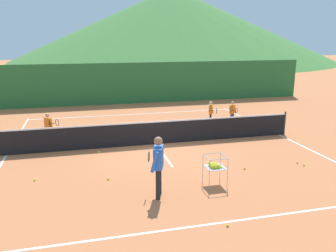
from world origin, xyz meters
TOP-DOWN VIEW (x-y plane):
  - ground_plane at (0.00, 0.00)m, footprint 120.00×120.00m
  - line_baseline_near at (0.00, -6.49)m, footprint 11.40×0.08m
  - line_baseline_far at (0.00, 5.88)m, footprint 11.40×0.08m
  - line_sideline_west at (-5.70, 0.00)m, footprint 0.08×12.37m
  - line_sideline_east at (5.70, 0.00)m, footprint 0.08×12.37m
  - line_service_center at (0.00, 0.00)m, footprint 0.08×5.41m
  - tennis_net at (0.00, 0.00)m, footprint 11.95×0.08m
  - instructor at (-0.96, -4.74)m, footprint 0.48×0.85m
  - student_0 at (-4.25, 1.48)m, footprint 0.62×0.49m
  - student_1 at (3.33, 2.38)m, footprint 0.41×0.68m
  - student_2 at (4.42, 2.25)m, footprint 0.46×0.64m
  - ball_cart at (0.83, -4.38)m, footprint 0.58×0.58m
  - tennis_ball_0 at (2.27, -3.48)m, footprint 0.07×0.07m
  - tennis_ball_2 at (-2.34, -0.56)m, footprint 0.07×0.07m
  - tennis_ball_3 at (-4.41, -2.76)m, footprint 0.07×0.07m
  - tennis_ball_4 at (0.25, -6.69)m, footprint 0.07×0.07m
  - tennis_ball_5 at (-0.23, -1.90)m, footprint 0.07×0.07m
  - tennis_ball_6 at (-2.21, -3.26)m, footprint 0.07×0.07m
  - tennis_ball_7 at (4.39, -3.69)m, footprint 0.07×0.07m
  - tennis_ball_8 at (4.29, -3.45)m, footprint 0.07×0.07m
  - tennis_ball_9 at (-0.72, -3.65)m, footprint 0.07×0.07m
  - windscreen_fence at (0.00, 9.23)m, footprint 25.08×0.08m
  - hill_0 at (14.82, 52.99)m, footprint 59.50×59.50m

SIDE VIEW (x-z plane):
  - ground_plane at x=0.00m, z-range 0.00..0.00m
  - line_baseline_near at x=0.00m, z-range 0.00..0.01m
  - line_baseline_far at x=0.00m, z-range 0.00..0.01m
  - line_sideline_west at x=-5.70m, z-range 0.00..0.01m
  - line_sideline_east at x=5.70m, z-range 0.00..0.01m
  - line_service_center at x=0.00m, z-range 0.00..0.01m
  - tennis_ball_0 at x=2.27m, z-range 0.00..0.07m
  - tennis_ball_2 at x=-2.34m, z-range 0.00..0.07m
  - tennis_ball_3 at x=-4.41m, z-range 0.00..0.07m
  - tennis_ball_4 at x=0.25m, z-range 0.00..0.07m
  - tennis_ball_5 at x=-0.23m, z-range 0.00..0.07m
  - tennis_ball_6 at x=-2.21m, z-range 0.00..0.07m
  - tennis_ball_7 at x=4.39m, z-range 0.00..0.07m
  - tennis_ball_8 at x=4.29m, z-range 0.00..0.07m
  - tennis_ball_9 at x=-0.72m, z-range 0.00..0.07m
  - tennis_net at x=0.00m, z-range -0.03..1.02m
  - ball_cart at x=0.83m, z-range 0.15..1.05m
  - student_2 at x=4.42m, z-range 0.12..1.32m
  - student_1 at x=3.33m, z-range 0.12..1.34m
  - student_0 at x=-4.25m, z-range 0.12..1.34m
  - instructor at x=-0.96m, z-range 0.17..1.89m
  - windscreen_fence at x=0.00m, z-range 0.00..2.68m
  - hill_0 at x=14.82m, z-range 0.00..13.21m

